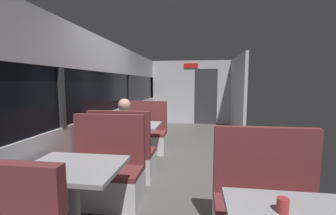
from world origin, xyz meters
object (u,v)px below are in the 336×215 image
bench_near_window_facing_entry (105,176)px  bench_mid_window_facing_end (123,158)px  dining_table_mid_window (135,129)px  dining_table_near_window (73,176)px  bench_mid_window_facing_entry (144,137)px  seated_passenger (124,144)px  coffee_cup_primary (283,205)px

bench_near_window_facing_entry → bench_mid_window_facing_end: size_ratio=1.00×
bench_near_window_facing_entry → dining_table_mid_window: 1.42m
dining_table_near_window → bench_mid_window_facing_entry: size_ratio=0.82×
seated_passenger → dining_table_near_window: bearing=-90.0°
dining_table_near_window → dining_table_mid_window: same height
seated_passenger → bench_mid_window_facing_entry: bearing=90.0°
dining_table_mid_window → seated_passenger: 0.64m
dining_table_mid_window → bench_mid_window_facing_end: 0.77m
bench_near_window_facing_entry → bench_mid_window_facing_entry: bearing=90.0°
bench_near_window_facing_entry → bench_mid_window_facing_entry: same height
seated_passenger → coffee_cup_primary: (1.66, -2.00, 0.25)m
dining_table_near_window → bench_near_window_facing_entry: (0.00, 0.70, -0.31)m
dining_table_near_window → bench_mid_window_facing_end: bench_mid_window_facing_end is taller
bench_mid_window_facing_end → coffee_cup_primary: 2.58m
bench_near_window_facing_entry → dining_table_near_window: bearing=-90.0°
bench_near_window_facing_entry → coffee_cup_primary: (1.66, -1.23, 0.46)m
bench_mid_window_facing_entry → coffee_cup_primary: (1.66, -3.32, 0.46)m
bench_mid_window_facing_end → seated_passenger: (0.00, 0.07, 0.21)m
bench_near_window_facing_entry → bench_mid_window_facing_end: bearing=90.0°
bench_near_window_facing_entry → dining_table_mid_window: (0.00, 1.39, 0.31)m
dining_table_near_window → seated_passenger: (0.00, 1.46, -0.10)m
bench_near_window_facing_entry → coffee_cup_primary: bearing=-36.6°
bench_near_window_facing_entry → seated_passenger: 0.79m
coffee_cup_primary → bench_mid_window_facing_entry: bearing=116.6°
bench_mid_window_facing_entry → coffee_cup_primary: size_ratio=12.22×
bench_mid_window_facing_end → bench_mid_window_facing_entry: (0.00, 1.40, 0.00)m
seated_passenger → bench_mid_window_facing_end: bearing=-90.0°
seated_passenger → coffee_cup_primary: 2.61m
dining_table_mid_window → bench_mid_window_facing_entry: bearing=90.0°
bench_near_window_facing_entry → bench_mid_window_facing_entry: 2.09m
dining_table_mid_window → coffee_cup_primary: coffee_cup_primary is taller
bench_mid_window_facing_entry → bench_near_window_facing_entry: bearing=-90.0°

